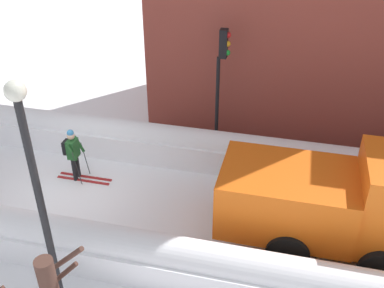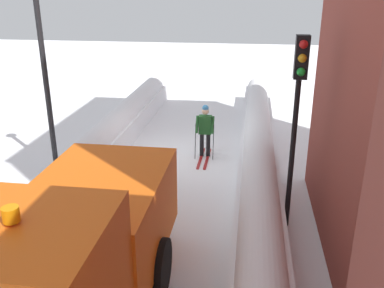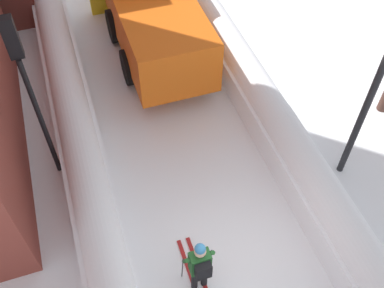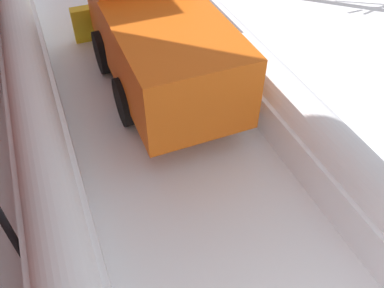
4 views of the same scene
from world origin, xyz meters
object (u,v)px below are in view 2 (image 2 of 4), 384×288
(plow_truck, at_px, (73,256))
(street_lamp, at_px, (43,59))
(skier, at_px, (205,128))
(traffic_light_pole, at_px, (298,100))

(plow_truck, distance_m, street_lamp, 7.31)
(plow_truck, xyz_separation_m, skier, (-1.23, -8.01, -0.48))
(street_lamp, bearing_deg, traffic_light_pole, 160.73)
(traffic_light_pole, xyz_separation_m, street_lamp, (6.97, -2.43, 0.32))
(skier, xyz_separation_m, traffic_light_pole, (-2.45, 4.23, 2.17))
(plow_truck, distance_m, skier, 8.12)
(skier, distance_m, street_lamp, 5.46)
(traffic_light_pole, bearing_deg, skier, -59.99)
(traffic_light_pole, bearing_deg, street_lamp, -19.27)
(skier, distance_m, traffic_light_pole, 5.35)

